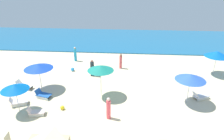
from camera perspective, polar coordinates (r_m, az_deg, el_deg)
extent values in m
cube|color=#1D6391|center=(33.84, 3.20, 8.42)|extent=(60.00, 13.84, 0.12)
cylinder|color=silver|center=(19.06, -19.14, -2.36)|extent=(0.05, 0.05, 1.99)
cone|color=blue|center=(18.59, -19.63, 0.96)|extent=(2.43, 2.43, 0.41)
cube|color=silver|center=(17.85, -18.73, -7.33)|extent=(1.04, 0.30, 0.24)
cube|color=silver|center=(18.23, -17.67, -6.50)|extent=(1.04, 0.30, 0.24)
cube|color=#235AAD|center=(17.97, -18.25, -6.50)|extent=(1.31, 0.94, 0.06)
cube|color=#235AAD|center=(18.18, -19.70, -5.61)|extent=(0.39, 0.67, 0.43)
cube|color=silver|center=(19.86, -23.20, -4.75)|extent=(1.17, 0.25, 0.25)
cube|color=silver|center=(20.21, -22.36, -4.11)|extent=(1.17, 0.25, 0.25)
cube|color=white|center=(19.97, -22.84, -4.03)|extent=(1.40, 0.82, 0.06)
cube|color=white|center=(20.23, -24.32, -3.21)|extent=(0.43, 0.61, 0.48)
cylinder|color=silver|center=(23.35, 26.45, 1.12)|extent=(0.05, 0.05, 1.93)
cone|color=blue|center=(22.95, 27.00, 3.98)|extent=(2.38, 2.38, 0.55)
cylinder|color=silver|center=(17.21, 20.29, -5.49)|extent=(0.05, 0.05, 1.95)
cone|color=blue|center=(16.68, 20.87, -1.82)|extent=(2.30, 2.30, 0.49)
cube|color=silver|center=(18.37, 23.85, -7.33)|extent=(1.06, 0.53, 0.20)
cube|color=silver|center=(18.68, 22.75, -6.58)|extent=(1.06, 0.53, 0.20)
cube|color=silver|center=(18.46, 23.36, -6.60)|extent=(1.43, 1.12, 0.06)
cube|color=silver|center=(17.98, 22.08, -6.42)|extent=(0.49, 0.65, 0.45)
cylinder|color=silver|center=(16.57, -24.59, -7.71)|extent=(0.05, 0.05, 1.82)
cone|color=#055BAF|center=(16.05, -25.26, -4.26)|extent=(1.95, 1.95, 0.43)
cube|color=silver|center=(15.90, -20.07, -11.70)|extent=(0.98, 0.24, 0.22)
cube|color=silver|center=(16.29, -19.73, -10.72)|extent=(0.98, 0.24, 0.22)
cube|color=#F4D5CC|center=(16.02, -19.97, -10.79)|extent=(1.20, 0.79, 0.06)
cube|color=#F4D5CC|center=(16.04, -21.83, -10.22)|extent=(0.38, 0.59, 0.41)
cube|color=silver|center=(17.53, -24.13, -8.82)|extent=(1.03, 0.49, 0.25)
cube|color=silver|center=(18.01, -24.04, -7.90)|extent=(1.03, 0.49, 0.25)
cube|color=silver|center=(17.69, -24.17, -7.92)|extent=(1.40, 1.11, 0.06)
cube|color=silver|center=(17.67, -26.11, -7.56)|extent=(0.47, 0.67, 0.43)
cylinder|color=silver|center=(17.02, -3.07, -3.62)|extent=(0.05, 0.05, 2.28)
cone|color=#198472|center=(16.45, -3.17, 0.52)|extent=(2.12, 2.12, 0.39)
cylinder|color=#E54C5A|center=(14.52, -0.97, -10.83)|extent=(0.36, 0.36, 1.43)
sphere|color=beige|center=(14.07, -1.00, -8.07)|extent=(0.24, 0.24, 0.24)
cylinder|color=#233239|center=(20.76, -5.46, 0.31)|extent=(0.53, 0.53, 1.48)
sphere|color=#9B5F51|center=(20.44, -5.55, 2.48)|extent=(0.23, 0.23, 0.23)
cylinder|color=#259DCB|center=(24.92, -10.08, 4.10)|extent=(0.31, 0.31, 1.49)
sphere|color=beige|center=(24.65, -10.22, 5.96)|extent=(0.23, 0.23, 0.23)
cylinder|color=#D55056|center=(22.47, 2.41, 2.15)|extent=(0.36, 0.36, 1.40)
sphere|color=#986648|center=(22.19, 2.44, 4.11)|extent=(0.26, 0.26, 0.26)
sphere|color=#2D97E2|center=(22.36, -10.83, 0.20)|extent=(0.38, 0.38, 0.38)
sphere|color=yellow|center=(16.13, -13.52, -10.05)|extent=(0.31, 0.31, 0.31)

